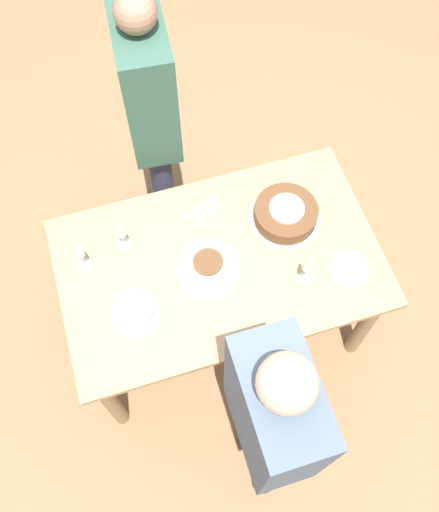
# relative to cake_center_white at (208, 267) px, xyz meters

# --- Properties ---
(ground_plane) EXTENTS (12.00, 12.00, 0.00)m
(ground_plane) POSITION_rel_cake_center_white_xyz_m (-0.06, -0.03, -0.76)
(ground_plane) COLOR #8E6B47
(dining_table) EXTENTS (1.41, 0.87, 0.72)m
(dining_table) POSITION_rel_cake_center_white_xyz_m (-0.06, -0.03, -0.15)
(dining_table) COLOR tan
(dining_table) RESTS_ON ground_plane
(cake_center_white) EXTENTS (0.27, 0.27, 0.09)m
(cake_center_white) POSITION_rel_cake_center_white_xyz_m (0.00, 0.00, 0.00)
(cake_center_white) COLOR white
(cake_center_white) RESTS_ON dining_table
(cake_front_chocolate) EXTENTS (0.33, 0.33, 0.09)m
(cake_front_chocolate) POSITION_rel_cake_center_white_xyz_m (-0.41, -0.15, 0.00)
(cake_front_chocolate) COLOR white
(cake_front_chocolate) RESTS_ON dining_table
(cake_back_decorated) EXTENTS (0.21, 0.21, 0.09)m
(cake_back_decorated) POSITION_rel_cake_center_white_xyz_m (0.35, 0.11, 0.00)
(cake_back_decorated) COLOR white
(cake_back_decorated) RESTS_ON dining_table
(wine_glass_near) EXTENTS (0.07, 0.07, 0.22)m
(wine_glass_near) POSITION_rel_cake_center_white_xyz_m (0.32, -0.23, 0.10)
(wine_glass_near) COLOR silver
(wine_glass_near) RESTS_ON dining_table
(wine_glass_far) EXTENTS (0.06, 0.06, 0.21)m
(wine_glass_far) POSITION_rel_cake_center_white_xyz_m (0.51, -0.19, 0.10)
(wine_glass_far) COLOR silver
(wine_glass_far) RESTS_ON dining_table
(wine_glass_extra) EXTENTS (0.06, 0.06, 0.23)m
(wine_glass_extra) POSITION_rel_cake_center_white_xyz_m (-0.38, 0.16, 0.12)
(wine_glass_extra) COLOR silver
(wine_glass_extra) RESTS_ON dining_table
(dessert_plate_left) EXTENTS (0.17, 0.17, 0.01)m
(dessert_plate_left) POSITION_rel_cake_center_white_xyz_m (-0.59, 0.17, -0.04)
(dessert_plate_left) COLOR white
(dessert_plate_left) RESTS_ON dining_table
(fork_pile) EXTENTS (0.20, 0.11, 0.01)m
(fork_pile) POSITION_rel_cake_center_white_xyz_m (-0.07, -0.30, -0.04)
(fork_pile) COLOR silver
(fork_pile) RESTS_ON dining_table
(person_cutting) EXTENTS (0.25, 0.42, 1.54)m
(person_cutting) POSITION_rel_cake_center_white_xyz_m (0.04, -0.78, 0.16)
(person_cutting) COLOR #2D334C
(person_cutting) RESTS_ON ground_plane
(person_watching) EXTENTS (0.22, 0.40, 1.55)m
(person_watching) POSITION_rel_cake_center_white_xyz_m (-0.01, 0.72, 0.17)
(person_watching) COLOR #232328
(person_watching) RESTS_ON ground_plane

